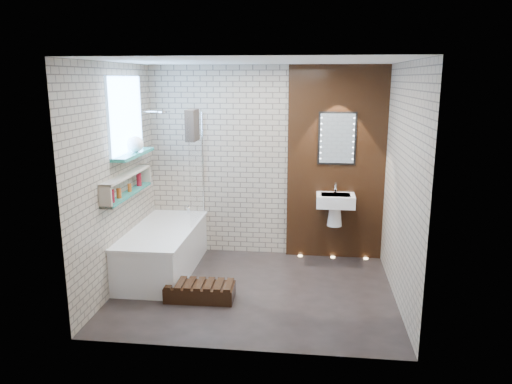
# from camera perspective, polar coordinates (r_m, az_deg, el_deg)

# --- Properties ---
(ground) EXTENTS (3.20, 3.20, 0.00)m
(ground) POSITION_cam_1_polar(r_m,az_deg,el_deg) (5.85, -0.17, -11.37)
(ground) COLOR black
(ground) RESTS_ON ground
(room_shell) EXTENTS (3.24, 3.20, 2.60)m
(room_shell) POSITION_cam_1_polar(r_m,az_deg,el_deg) (5.44, -0.18, 1.18)
(room_shell) COLOR #A29381
(room_shell) RESTS_ON ground
(walnut_panel) EXTENTS (1.30, 0.06, 2.60)m
(walnut_panel) POSITION_cam_1_polar(r_m,az_deg,el_deg) (6.66, 9.29, 3.21)
(walnut_panel) COLOR black
(walnut_panel) RESTS_ON ground
(clerestory_window) EXTENTS (0.18, 1.00, 0.94)m
(clerestory_window) POSITION_cam_1_polar(r_m,az_deg,el_deg) (6.08, -14.78, 7.74)
(clerestory_window) COLOR #7FADE0
(clerestory_window) RESTS_ON room_shell
(display_niche) EXTENTS (0.14, 1.30, 0.26)m
(display_niche) POSITION_cam_1_polar(r_m,az_deg,el_deg) (5.98, -14.73, 0.85)
(display_niche) COLOR #238275
(display_niche) RESTS_ON room_shell
(bathtub) EXTENTS (0.79, 1.74, 0.70)m
(bathtub) POSITION_cam_1_polar(r_m,az_deg,el_deg) (6.40, -10.72, -6.61)
(bathtub) COLOR white
(bathtub) RESTS_ON ground
(bath_screen) EXTENTS (0.01, 0.78, 1.40)m
(bath_screen) POSITION_cam_1_polar(r_m,az_deg,el_deg) (6.46, -6.93, 2.81)
(bath_screen) COLOR white
(bath_screen) RESTS_ON bathtub
(towel) EXTENTS (0.11, 0.30, 0.39)m
(towel) POSITION_cam_1_polar(r_m,az_deg,el_deg) (6.22, -7.44, 7.70)
(towel) COLOR black
(towel) RESTS_ON bath_screen
(shower_head) EXTENTS (0.18, 0.18, 0.02)m
(shower_head) POSITION_cam_1_polar(r_m,az_deg,el_deg) (6.54, -10.69, 9.17)
(shower_head) COLOR silver
(shower_head) RESTS_ON room_shell
(washbasin) EXTENTS (0.50, 0.36, 0.58)m
(washbasin) POSITION_cam_1_polar(r_m,az_deg,el_deg) (6.58, 9.20, -1.47)
(washbasin) COLOR white
(washbasin) RESTS_ON walnut_panel
(led_mirror) EXTENTS (0.50, 0.02, 0.70)m
(led_mirror) POSITION_cam_1_polar(r_m,az_deg,el_deg) (6.57, 9.42, 6.17)
(led_mirror) COLOR black
(led_mirror) RESTS_ON walnut_panel
(walnut_step) EXTENTS (0.77, 0.36, 0.17)m
(walnut_step) POSITION_cam_1_polar(r_m,az_deg,el_deg) (5.64, -6.53, -11.49)
(walnut_step) COLOR black
(walnut_step) RESTS_ON ground
(niche_bottles) EXTENTS (0.06, 0.92, 0.16)m
(niche_bottles) POSITION_cam_1_polar(r_m,az_deg,el_deg) (5.95, -14.84, 0.48)
(niche_bottles) COLOR maroon
(niche_bottles) RESTS_ON display_niche
(sill_vases) EXTENTS (0.19, 0.19, 0.19)m
(sill_vases) POSITION_cam_1_polar(r_m,az_deg,el_deg) (6.13, -13.83, 5.43)
(sill_vases) COLOR white
(sill_vases) RESTS_ON clerestory_window
(floor_uplights) EXTENTS (0.96, 0.06, 0.01)m
(floor_uplights) POSITION_cam_1_polar(r_m,az_deg,el_deg) (6.93, 8.92, -7.49)
(floor_uplights) COLOR #FFD899
(floor_uplights) RESTS_ON ground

